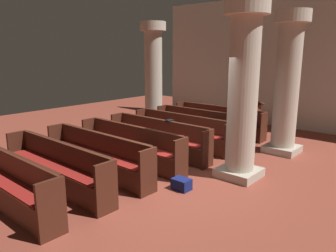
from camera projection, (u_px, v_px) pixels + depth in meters
name	position (u px, v px, depth m)	size (l,w,h in m)	color
ground_plane	(170.00, 172.00, 7.19)	(19.20, 19.20, 0.00)	brown
back_wall	(285.00, 62.00, 11.16)	(10.00, 0.16, 4.50)	silver
pew_row_0	(218.00, 119.00, 10.49)	(3.16, 0.46, 0.89)	#4C2316
pew_row_1	(201.00, 124.00, 9.79)	(3.16, 0.46, 0.89)	#4C2316
pew_row_2	(181.00, 130.00, 9.08)	(3.16, 0.47, 0.89)	#4C2316
pew_row_3	(158.00, 136.00, 8.37)	(3.16, 0.46, 0.89)	#4C2316
pew_row_4	(130.00, 144.00, 7.66)	(3.16, 0.46, 0.89)	#4C2316
pew_row_5	(97.00, 153.00, 6.96)	(3.16, 0.46, 0.89)	#4C2316
pew_row_6	(56.00, 165.00, 6.25)	(3.16, 0.47, 0.89)	#4C2316
pew_row_7	(5.00, 179.00, 5.54)	(3.16, 0.46, 0.89)	#4C2316
pillar_aisle_side	(287.00, 81.00, 8.23)	(0.88, 0.88, 3.60)	#B6AD9A
pillar_far_side	(153.00, 74.00, 11.25)	(0.88, 0.88, 3.60)	#B6AD9A
pillar_aisle_rear	(243.00, 89.00, 6.53)	(0.88, 0.88, 3.60)	#B6AD9A
lectern	(255.00, 119.00, 10.61)	(0.48, 0.45, 1.08)	#562B1A
hymn_book	(170.00, 120.00, 8.27)	(0.14, 0.20, 0.03)	black
kneeler_box_navy	(181.00, 184.00, 6.27)	(0.35, 0.26, 0.22)	navy
kneeler_box_blue	(245.00, 151.00, 8.38)	(0.36, 0.26, 0.20)	navy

